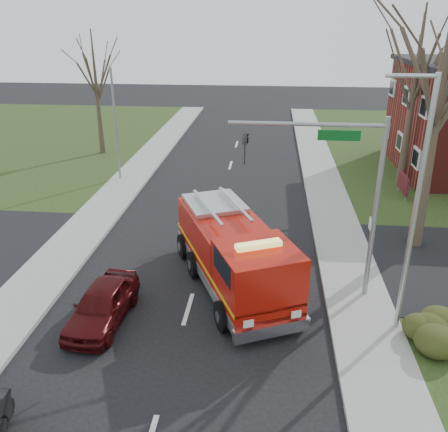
{
  "coord_description": "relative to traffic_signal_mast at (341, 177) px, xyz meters",
  "views": [
    {
      "loc": [
        2.71,
        -14.31,
        9.81
      ],
      "look_at": [
        0.91,
        4.05,
        2.0
      ],
      "focal_mm": 38.0,
      "sensor_mm": 36.0,
      "label": 1
    }
  ],
  "objects": [
    {
      "name": "bare_tree_far",
      "position": [
        5.79,
        13.5,
        1.78
      ],
      "size": [
        5.25,
        5.25,
        10.5
      ],
      "color": "#392D21",
      "rests_on": "ground"
    },
    {
      "name": "bare_tree_near",
      "position": [
        4.29,
        4.5,
        2.71
      ],
      "size": [
        6.0,
        6.0,
        12.0
      ],
      "color": "#392D21",
      "rests_on": "ground"
    },
    {
      "name": "ground",
      "position": [
        -5.21,
        -1.5,
        -4.71
      ],
      "size": [
        120.0,
        120.0,
        0.0
      ],
      "primitive_type": "plane",
      "color": "black",
      "rests_on": "ground"
    },
    {
      "name": "health_center_sign",
      "position": [
        5.29,
        11.0,
        -3.83
      ],
      "size": [
        0.12,
        2.0,
        1.4
      ],
      "color": "#53131C",
      "rests_on": "ground"
    },
    {
      "name": "bare_tree_left",
      "position": [
        -15.21,
        18.5,
        0.86
      ],
      "size": [
        4.5,
        4.5,
        9.0
      ],
      "color": "#392D21",
      "rests_on": "ground"
    },
    {
      "name": "sidewalk_right",
      "position": [
        0.99,
        -1.5,
        -4.63
      ],
      "size": [
        2.4,
        80.0,
        0.15
      ],
      "primitive_type": "cube",
      "color": "#999994",
      "rests_on": "ground"
    },
    {
      "name": "traffic_signal_mast",
      "position": [
        0.0,
        0.0,
        0.0
      ],
      "size": [
        5.29,
        0.18,
        6.8
      ],
      "color": "gray",
      "rests_on": "ground"
    },
    {
      "name": "utility_pole_far",
      "position": [
        -12.01,
        12.5,
        -1.21
      ],
      "size": [
        0.14,
        0.14,
        7.0
      ],
      "primitive_type": "cylinder",
      "color": "gray",
      "rests_on": "ground"
    },
    {
      "name": "sidewalk_left",
      "position": [
        -11.41,
        -1.5,
        -4.63
      ],
      "size": [
        2.4,
        80.0,
        0.15
      ],
      "primitive_type": "cube",
      "color": "#999994",
      "rests_on": "ground"
    },
    {
      "name": "streetlight_pole",
      "position": [
        1.93,
        -2.0,
        -0.16
      ],
      "size": [
        1.48,
        0.16,
        8.4
      ],
      "color": "#B7BABF",
      "rests_on": "ground"
    },
    {
      "name": "fire_engine",
      "position": [
        -3.69,
        0.19,
        -3.33
      ],
      "size": [
        5.39,
        7.93,
        3.04
      ],
      "rotation": [
        0.0,
        0.0,
        0.42
      ],
      "color": "#A61107",
      "rests_on": "ground"
    },
    {
      "name": "parked_car_maroon",
      "position": [
        -8.01,
        -2.5,
        -4.03
      ],
      "size": [
        1.88,
        4.1,
        1.36
      ],
      "primitive_type": "imported",
      "rotation": [
        0.0,
        0.0,
        -0.07
      ],
      "color": "#3C090B",
      "rests_on": "ground"
    }
  ]
}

